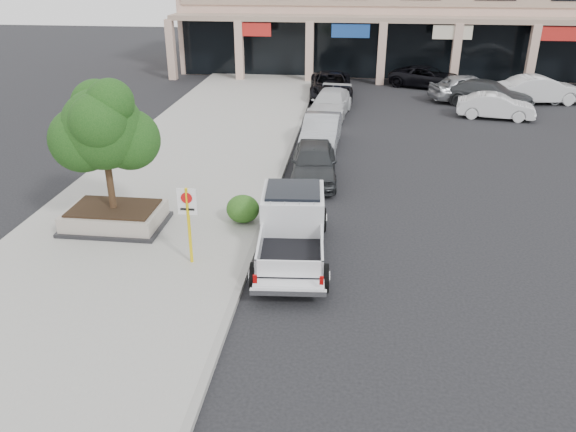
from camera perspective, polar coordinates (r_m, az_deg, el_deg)
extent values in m
plane|color=black|center=(15.69, 1.09, -6.64)|extent=(120.00, 120.00, 0.00)
cube|color=gray|center=(22.02, -11.68, 2.68)|extent=(8.00, 52.00, 0.15)
cube|color=gray|center=(21.14, -1.45, 2.26)|extent=(0.20, 52.00, 0.15)
cube|color=tan|center=(47.93, 15.75, 19.57)|extent=(40.00, 10.00, 9.00)
cube|color=gray|center=(41.94, 16.87, 18.53)|extent=(40.00, 2.20, 0.35)
cube|color=tan|center=(42.93, -11.79, 16.19)|extent=(0.55, 0.55, 4.20)
cube|color=black|center=(43.24, 16.27, 15.67)|extent=(39.20, 0.08, 3.90)
cube|color=black|center=(19.26, -17.07, -0.81)|extent=(3.20, 2.20, 0.12)
cube|color=gray|center=(19.14, -17.19, 0.03)|extent=(3.00, 2.00, 0.50)
cube|color=black|center=(19.03, -17.29, 0.80)|extent=(2.70, 1.70, 0.06)
cylinder|color=black|center=(18.62, -17.73, 3.97)|extent=(0.22, 0.22, 2.20)
sphere|color=#0F360E|center=(18.17, -18.34, 8.39)|extent=(2.50, 2.50, 2.50)
sphere|color=#0F360E|center=(18.26, -15.78, 7.48)|extent=(1.90, 1.90, 1.90)
sphere|color=#0F360E|center=(18.59, -18.82, 10.60)|extent=(1.60, 1.60, 1.60)
cylinder|color=yellow|center=(16.04, -10.02, -1.01)|extent=(0.09, 0.09, 2.30)
cube|color=white|center=(15.73, -10.22, 1.45)|extent=(0.55, 0.03, 0.78)
cylinder|color=red|center=(15.66, -10.28, 1.81)|extent=(0.32, 0.02, 0.32)
ellipsoid|color=#1D4E16|center=(18.60, -4.61, 0.72)|extent=(1.10, 0.99, 0.93)
imported|color=#292B2D|center=(22.46, 2.65, 5.47)|extent=(2.07, 4.53, 1.51)
imported|color=#9B9DA2|center=(26.54, 3.39, 8.54)|extent=(1.78, 4.68, 1.52)
imported|color=silver|center=(32.18, 4.33, 11.33)|extent=(2.56, 5.09, 1.42)
imported|color=black|center=(36.58, 4.37, 13.09)|extent=(2.93, 5.79, 1.57)
imported|color=#9A9CA1|center=(37.37, 17.87, 12.32)|extent=(5.23, 3.42, 1.65)
imported|color=silver|center=(33.65, 20.36, 10.42)|extent=(4.32, 2.08, 1.37)
imported|color=#2F3235|center=(36.23, 19.72, 11.59)|extent=(5.68, 4.15, 1.53)
imported|color=black|center=(40.70, 13.93, 13.54)|extent=(5.57, 4.05, 1.41)
imported|color=#A4A8AC|center=(38.55, 23.55, 11.59)|extent=(4.14, 2.12, 1.35)
imported|color=silver|center=(38.32, 24.29, 11.62)|extent=(5.23, 2.54, 1.65)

